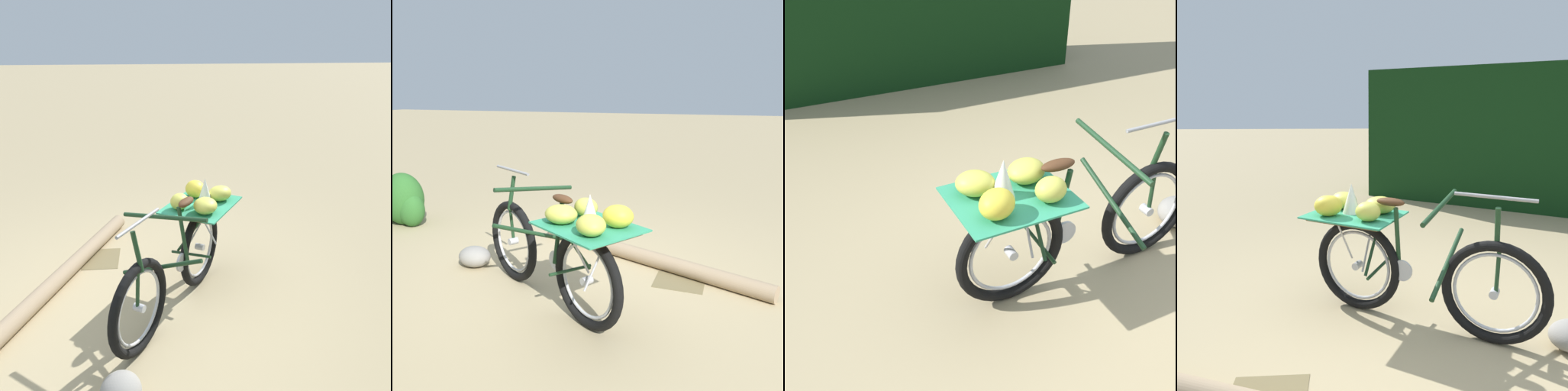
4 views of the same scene
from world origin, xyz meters
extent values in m
plane|color=tan|center=(0.00, 0.00, 0.00)|extent=(60.00, 60.00, 0.00)
torus|color=black|center=(-0.53, 0.02, 0.36)|extent=(0.66, 0.43, 0.73)
torus|color=#B7B7BC|center=(-0.53, 0.02, 0.36)|extent=(0.50, 0.31, 0.57)
cylinder|color=#B7B7BC|center=(-0.53, 0.02, 0.36)|extent=(0.09, 0.10, 0.06)
torus|color=black|center=(0.37, -0.51, 0.36)|extent=(0.66, 0.43, 0.73)
torus|color=#B7B7BC|center=(0.37, -0.51, 0.36)|extent=(0.50, 0.31, 0.57)
cylinder|color=#B7B7BC|center=(0.37, -0.51, 0.36)|extent=(0.09, 0.10, 0.06)
cylinder|color=#19381E|center=(-0.25, -0.14, 0.53)|extent=(0.39, 0.62, 0.30)
cylinder|color=#19381E|center=(-0.19, -0.18, 0.92)|extent=(0.39, 0.63, 0.11)
cylinder|color=#19381E|center=(0.08, -0.34, 0.64)|extent=(0.09, 0.11, 0.49)
cylinder|color=#19381E|center=(0.21, -0.42, 0.38)|extent=(0.22, 0.34, 0.05)
cylinder|color=#19381E|center=(0.24, -0.44, 0.59)|extent=(0.18, 0.29, 0.47)
cylinder|color=#19381E|center=(-0.54, 0.03, 0.52)|extent=(0.05, 0.06, 0.30)
cylinder|color=#19381E|center=(-0.53, 0.02, 0.81)|extent=(0.08, 0.10, 0.30)
cylinder|color=gray|center=(-0.50, 0.00, 1.02)|extent=(0.46, 0.29, 0.02)
ellipsoid|color=#4C2D19|center=(0.13, -0.37, 0.91)|extent=(0.24, 0.19, 0.06)
cylinder|color=#B7B7BC|center=(0.04, -0.32, 0.40)|extent=(0.15, 0.10, 0.16)
cylinder|color=#B7B7BC|center=(0.29, -0.46, 0.56)|extent=(0.12, 0.18, 0.39)
cylinder|color=#B7B7BC|center=(0.47, -0.57, 0.56)|extent=(0.14, 0.22, 0.39)
cube|color=brown|center=(0.39, -0.52, 0.76)|extent=(0.74, 0.68, 0.02)
cube|color=#33936B|center=(0.39, -0.52, 0.78)|extent=(0.86, 0.81, 0.01)
ellipsoid|color=#CCC64C|center=(0.47, -0.71, 0.85)|extent=(0.29, 0.29, 0.14)
ellipsoid|color=yellow|center=(0.58, -0.49, 0.86)|extent=(0.21, 0.18, 0.16)
ellipsoid|color=#CCC64C|center=(0.29, -0.33, 0.85)|extent=(0.23, 0.21, 0.14)
ellipsoid|color=#CCC64C|center=(0.19, -0.54, 0.85)|extent=(0.28, 0.25, 0.13)
cone|color=white|center=(0.41, -0.56, 0.90)|extent=(0.19, 0.19, 0.23)
ellipsoid|color=gray|center=(-1.04, 0.14, 0.10)|extent=(0.32, 0.27, 0.20)
camera|label=1|loc=(-3.22, -0.12, 2.23)|focal=40.20mm
camera|label=2|loc=(1.32, -3.09, 1.67)|focal=38.49mm
camera|label=3|loc=(2.36, 0.59, 2.29)|focal=44.94mm
camera|label=4|loc=(0.44, 2.36, 1.57)|focal=35.68mm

